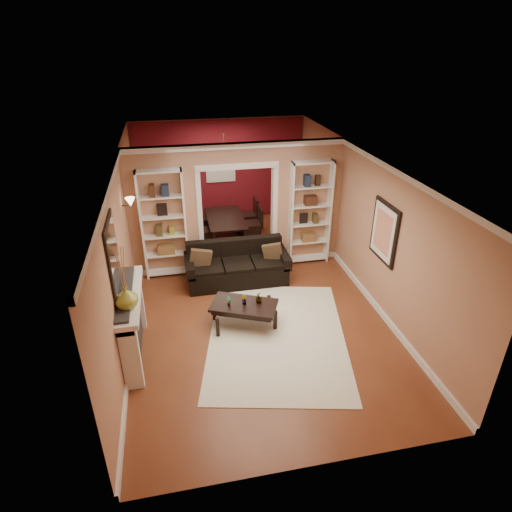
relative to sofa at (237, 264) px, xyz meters
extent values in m
plane|color=brown|center=(0.15, -0.45, -0.41)|extent=(8.00, 8.00, 0.00)
plane|color=white|center=(0.15, -0.45, 2.29)|extent=(8.00, 8.00, 0.00)
plane|color=tan|center=(0.15, 3.55, 0.94)|extent=(8.00, 0.00, 8.00)
plane|color=tan|center=(0.15, -4.45, 0.94)|extent=(8.00, 0.00, 8.00)
plane|color=tan|center=(-2.10, -0.45, 0.94)|extent=(0.00, 8.00, 8.00)
plane|color=tan|center=(2.40, -0.45, 0.94)|extent=(0.00, 8.00, 8.00)
cube|color=tan|center=(0.15, 0.75, 0.94)|extent=(4.50, 0.15, 2.70)
cube|color=maroon|center=(0.15, 3.52, 0.91)|extent=(4.44, 0.04, 2.64)
cube|color=#8CA5CC|center=(0.15, 3.48, 1.14)|extent=(0.78, 0.03, 0.98)
cube|color=white|center=(0.36, -1.96, -0.41)|extent=(2.93, 3.62, 0.01)
cube|color=black|center=(0.00, 0.00, 0.00)|extent=(2.10, 0.91, 0.82)
cube|color=brown|center=(-0.75, -0.02, 0.20)|extent=(0.43, 0.13, 0.42)
cube|color=brown|center=(0.75, -0.02, 0.18)|extent=(0.40, 0.22, 0.39)
cube|color=black|center=(-0.13, -1.51, -0.20)|extent=(1.28, 1.01, 0.43)
imported|color=#336626|center=(-0.39, -1.51, 0.11)|extent=(0.12, 0.12, 0.19)
imported|color=#336626|center=(-0.13, -1.51, 0.11)|extent=(0.12, 0.13, 0.18)
imported|color=#336626|center=(0.14, -1.51, 0.12)|extent=(0.16, 0.16, 0.20)
cube|color=white|center=(-1.40, 0.58, 0.74)|extent=(0.90, 0.30, 2.30)
cube|color=white|center=(1.70, 0.58, 0.74)|extent=(0.90, 0.30, 2.30)
cube|color=white|center=(-1.94, -1.95, 0.17)|extent=(0.32, 1.70, 1.16)
imported|color=olive|center=(-1.94, -2.34, 0.92)|extent=(0.42, 0.42, 0.34)
cube|color=silver|center=(-2.08, -1.95, 1.39)|extent=(0.03, 0.95, 1.10)
cube|color=#FFE0A5|center=(-2.00, 0.10, 1.42)|extent=(0.18, 0.18, 0.22)
cube|color=black|center=(2.36, -1.45, 1.14)|extent=(0.04, 0.85, 1.05)
imported|color=black|center=(0.09, 2.14, -0.13)|extent=(1.60, 0.89, 0.56)
cube|color=black|center=(-0.46, 1.84, -0.02)|extent=(0.50, 0.50, 0.78)
cube|color=black|center=(0.64, 1.84, 0.05)|extent=(0.56, 0.56, 0.91)
cube|color=black|center=(-0.46, 2.44, 0.06)|extent=(0.55, 0.55, 0.93)
cube|color=black|center=(0.64, 2.44, 0.05)|extent=(0.60, 0.60, 0.93)
cube|color=#392B19|center=(0.15, 2.25, 1.61)|extent=(0.50, 0.50, 0.30)
camera|label=1|loc=(-1.17, -7.62, 4.18)|focal=30.00mm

